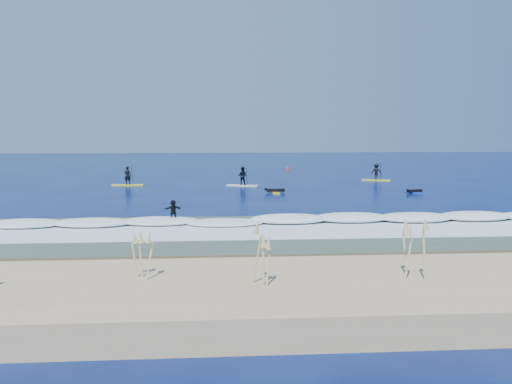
{
  "coord_description": "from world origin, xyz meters",
  "views": [
    {
      "loc": [
        -3.62,
        -44.81,
        6.03
      ],
      "look_at": [
        -0.23,
        1.14,
        0.6
      ],
      "focal_mm": 40.0,
      "sensor_mm": 36.0,
      "label": 1
    }
  ],
  "objects": [
    {
      "name": "sup_paddler_center",
      "position": [
        -0.81,
        11.46,
        0.82
      ],
      "size": [
        3.23,
        1.8,
        2.21
      ],
      "rotation": [
        0.0,
        0.0,
        -0.34
      ],
      "color": "white",
      "rests_on": "ground"
    },
    {
      "name": "shallow_water",
      "position": [
        0.0,
        -14.0,
        0.01
      ],
      "size": [
        90.0,
        13.0,
        0.01
      ],
      "primitive_type": "cube",
      "color": "#364A39",
      "rests_on": "ground"
    },
    {
      "name": "sup_paddler_left",
      "position": [
        -12.25,
        12.69,
        0.7
      ],
      "size": [
        3.23,
        0.99,
        2.24
      ],
      "rotation": [
        0.0,
        0.0,
        -0.06
      ],
      "color": "yellow",
      "rests_on": "ground"
    },
    {
      "name": "dune",
      "position": [
        0.0,
        -27.0,
        0.0
      ],
      "size": [
        90.0,
        7.0,
        2.0
      ],
      "primitive_type": "cube",
      "color": "tan",
      "rests_on": "ground"
    },
    {
      "name": "whitewater",
      "position": [
        0.0,
        -13.0,
        0.0
      ],
      "size": [
        34.0,
        5.0,
        0.02
      ],
      "primitive_type": "cube",
      "color": "silver",
      "rests_on": "ground"
    },
    {
      "name": "prone_paddler_far",
      "position": [
        14.09,
        4.29,
        0.14
      ],
      "size": [
        1.59,
        2.1,
        0.43
      ],
      "rotation": [
        0.0,
        0.0,
        1.89
      ],
      "color": "blue",
      "rests_on": "ground"
    },
    {
      "name": "prone_paddler_near",
      "position": [
        1.77,
        5.48,
        0.16
      ],
      "size": [
        1.84,
        2.35,
        0.48
      ],
      "rotation": [
        0.0,
        0.0,
        1.64
      ],
      "color": "gold",
      "rests_on": "ground"
    },
    {
      "name": "sup_paddler_right",
      "position": [
        14.03,
        15.94,
        0.83
      ],
      "size": [
        3.13,
        1.74,
        2.14
      ],
      "rotation": [
        0.0,
        0.0,
        -0.34
      ],
      "color": "yellow",
      "rests_on": "ground"
    },
    {
      "name": "marker_buoy",
      "position": [
        6.13,
        30.12,
        0.29
      ],
      "size": [
        0.28,
        0.28,
        0.67
      ],
      "rotation": [
        0.0,
        0.0,
        -0.06
      ],
      "color": "#F63C15",
      "rests_on": "ground"
    },
    {
      "name": "dune_grass",
      "position": [
        0.0,
        -27.0,
        1.85
      ],
      "size": [
        40.0,
        4.0,
        1.7
      ],
      "primitive_type": null,
      "color": "tan",
      "rests_on": "dune"
    },
    {
      "name": "breaking_wave",
      "position": [
        0.0,
        -10.0,
        0.0
      ],
      "size": [
        40.0,
        6.0,
        0.3
      ],
      "primitive_type": "cube",
      "color": "white",
      "rests_on": "ground"
    },
    {
      "name": "ground",
      "position": [
        0.0,
        0.0,
        0.0
      ],
      "size": [
        160.0,
        160.0,
        0.0
      ],
      "primitive_type": "plane",
      "color": "#030F42",
      "rests_on": "ground"
    },
    {
      "name": "wet_sand_strip",
      "position": [
        0.0,
        -21.5,
        0.0
      ],
      "size": [
        90.0,
        5.0,
        0.08
      ],
      "primitive_type": "cube",
      "color": "#453420",
      "rests_on": "ground"
    },
    {
      "name": "wave_surfer",
      "position": [
        -6.16,
        -9.86,
        0.75
      ],
      "size": [
        1.86,
        1.05,
        1.3
      ],
      "rotation": [
        0.0,
        0.0,
        0.33
      ],
      "color": "white",
      "rests_on": "breaking_wave"
    }
  ]
}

